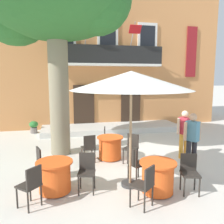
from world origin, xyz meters
The scene contains 19 objects.
ground_plane centered at (0.00, 0.00, 0.00)m, with size 120.00×120.00×0.00m, color beige.
building_facade centered at (-0.36, 6.99, 3.75)m, with size 13.00×5.09×7.50m.
entrance_step_platform centered at (-0.36, 4.04, 0.12)m, with size 6.96×1.92×0.25m, color silver.
cafe_table_near_tree centered at (-0.73, -2.57, 0.39)m, with size 0.86×0.86×0.76m.
cafe_chair_near_tree_0 centered at (0.02, -2.69, 0.53)m, with size 0.49×0.49×0.91m.
cafe_chair_near_tree_1 centered at (-1.06, -1.89, 0.53)m, with size 0.51×0.51×0.91m.
cafe_chair_near_tree_2 centered at (-1.25, -3.11, 0.53)m, with size 0.56×0.56×0.91m.
cafe_table_middle centered at (-1.33, -0.07, 0.39)m, with size 0.86×0.86×0.76m.
cafe_chair_middle_0 centered at (-1.26, 0.68, 0.53)m, with size 0.47×0.47×0.91m.
cafe_chair_middle_1 centered at (-2.06, -0.26, 0.53)m, with size 0.46×0.46×0.91m.
cafe_chair_middle_2 centered at (-0.72, -0.52, 0.53)m, with size 0.57×0.57×0.91m.
cafe_table_front centered at (-3.08, -2.00, 0.39)m, with size 0.86×0.86×0.76m.
cafe_chair_front_0 centered at (-3.54, -2.60, 0.53)m, with size 0.57×0.57×0.91m.
cafe_chair_front_1 centered at (-2.33, -2.09, 0.53)m, with size 0.48×0.48×0.91m.
cafe_chair_front_2 centered at (-3.38, -1.31, 0.53)m, with size 0.50×0.50×0.91m.
cafe_umbrella centered at (-1.25, -2.08, 2.61)m, with size 2.90×2.90×2.85m.
ground_planter_left centered at (-4.19, 4.32, 0.33)m, with size 0.42×0.42×0.59m.
pedestrian_near_entrance centered at (1.10, -0.52, 0.91)m, with size 0.53×0.40×1.62m.
pedestrian_mid_plaza centered at (0.72, -1.62, 0.97)m, with size 0.53×0.40×1.71m.
Camera 1 is at (-2.91, -7.38, 2.70)m, focal length 37.41 mm.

